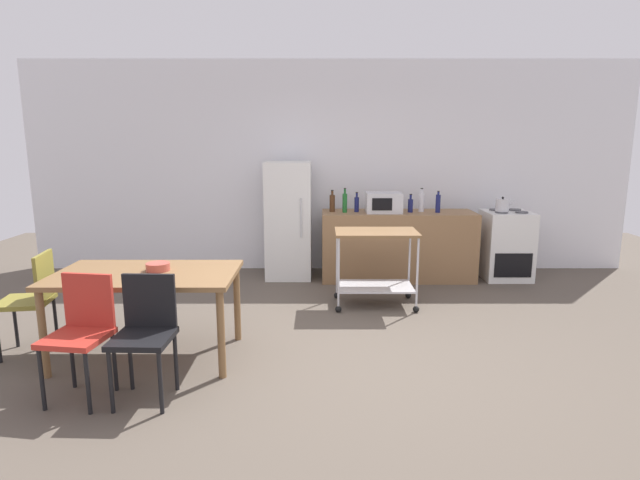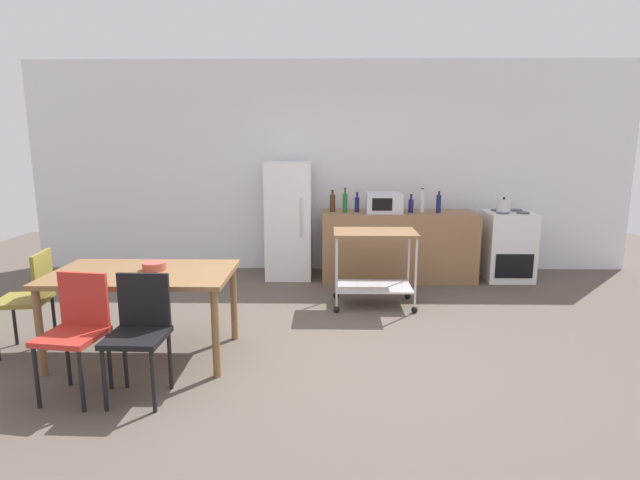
# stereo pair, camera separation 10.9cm
# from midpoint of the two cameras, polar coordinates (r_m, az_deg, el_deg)

# --- Properties ---
(ground_plane) EXTENTS (12.00, 12.00, 0.00)m
(ground_plane) POSITION_cam_midpoint_polar(r_m,az_deg,el_deg) (4.49, 1.90, -13.10)
(ground_plane) COLOR brown
(back_wall) EXTENTS (8.40, 0.12, 2.90)m
(back_wall) POSITION_cam_midpoint_polar(r_m,az_deg,el_deg) (7.30, 1.57, 8.06)
(back_wall) COLOR white
(back_wall) RESTS_ON ground_plane
(kitchen_counter) EXTENTS (2.00, 0.64, 0.90)m
(kitchen_counter) POSITION_cam_midpoint_polar(r_m,az_deg,el_deg) (6.91, 9.07, -0.63)
(kitchen_counter) COLOR olive
(kitchen_counter) RESTS_ON ground_plane
(dining_table) EXTENTS (1.50, 0.90, 0.75)m
(dining_table) POSITION_cam_midpoint_polar(r_m,az_deg,el_deg) (4.57, -18.41, -4.30)
(dining_table) COLOR brown
(dining_table) RESTS_ON ground_plane
(chair_black) EXTENTS (0.41, 0.41, 0.89)m
(chair_black) POSITION_cam_midpoint_polar(r_m,az_deg,el_deg) (3.92, -18.61, -9.19)
(chair_black) COLOR black
(chair_black) RESTS_ON ground_plane
(chair_olive) EXTENTS (0.45, 0.45, 0.89)m
(chair_olive) POSITION_cam_midpoint_polar(r_m,az_deg,el_deg) (5.11, -28.85, -5.32)
(chair_olive) COLOR olive
(chair_olive) RESTS_ON ground_plane
(chair_red) EXTENTS (0.45, 0.45, 0.89)m
(chair_red) POSITION_cam_midpoint_polar(r_m,az_deg,el_deg) (4.11, -24.69, -8.72)
(chair_red) COLOR #B72D23
(chair_red) RESTS_ON ground_plane
(stove_oven) EXTENTS (0.60, 0.61, 0.92)m
(stove_oven) POSITION_cam_midpoint_polar(r_m,az_deg,el_deg) (7.27, 20.43, -0.59)
(stove_oven) COLOR white
(stove_oven) RESTS_ON ground_plane
(refrigerator) EXTENTS (0.60, 0.63, 1.55)m
(refrigerator) POSITION_cam_midpoint_polar(r_m,az_deg,el_deg) (6.89, -2.99, 2.22)
(refrigerator) COLOR white
(refrigerator) RESTS_ON ground_plane
(kitchen_cart) EXTENTS (0.91, 0.57, 0.85)m
(kitchen_cart) POSITION_cam_midpoint_polar(r_m,az_deg,el_deg) (5.73, 6.59, -1.75)
(kitchen_cart) COLOR brown
(kitchen_cart) RESTS_ON ground_plane
(bottle_soda) EXTENTS (0.07, 0.07, 0.29)m
(bottle_soda) POSITION_cam_midpoint_polar(r_m,az_deg,el_deg) (6.76, 1.86, 4.14)
(bottle_soda) COLOR #4C2D19
(bottle_soda) RESTS_ON kitchen_counter
(bottle_soy_sauce) EXTENTS (0.06, 0.06, 0.32)m
(bottle_soy_sauce) POSITION_cam_midpoint_polar(r_m,az_deg,el_deg) (6.70, 3.26, 4.17)
(bottle_soy_sauce) COLOR #1E6628
(bottle_soy_sauce) RESTS_ON kitchen_counter
(bottle_wine) EXTENTS (0.06, 0.06, 0.26)m
(bottle_wine) POSITION_cam_midpoint_polar(r_m,az_deg,el_deg) (6.77, 4.58, 4.00)
(bottle_wine) COLOR navy
(bottle_wine) RESTS_ON kitchen_counter
(microwave) EXTENTS (0.46, 0.35, 0.26)m
(microwave) POSITION_cam_midpoint_polar(r_m,az_deg,el_deg) (6.73, 7.55, 4.11)
(microwave) COLOR silver
(microwave) RESTS_ON kitchen_counter
(bottle_olive_oil) EXTENTS (0.07, 0.07, 0.24)m
(bottle_olive_oil) POSITION_cam_midpoint_polar(r_m,az_deg,el_deg) (6.81, 10.49, 3.81)
(bottle_olive_oil) COLOR navy
(bottle_olive_oil) RESTS_ON kitchen_counter
(bottle_sparkling_water) EXTENTS (0.07, 0.07, 0.31)m
(bottle_sparkling_water) POSITION_cam_midpoint_polar(r_m,az_deg,el_deg) (6.89, 11.68, 4.14)
(bottle_sparkling_water) COLOR silver
(bottle_sparkling_water) RESTS_ON kitchen_counter
(bottle_sesame_oil) EXTENTS (0.06, 0.06, 0.28)m
(bottle_sesame_oil) POSITION_cam_midpoint_polar(r_m,az_deg,el_deg) (6.85, 13.45, 3.96)
(bottle_sesame_oil) COLOR navy
(bottle_sesame_oil) RESTS_ON kitchen_counter
(fruit_bowl) EXTENTS (0.20, 0.20, 0.07)m
(fruit_bowl) POSITION_cam_midpoint_polar(r_m,az_deg,el_deg) (4.57, -17.22, -2.78)
(fruit_bowl) COLOR #B24C3F
(fruit_bowl) RESTS_ON dining_table
(kettle) EXTENTS (0.24, 0.17, 0.19)m
(kettle) POSITION_cam_midpoint_polar(r_m,az_deg,el_deg) (7.05, 20.08, 3.61)
(kettle) COLOR silver
(kettle) RESTS_ON stove_oven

